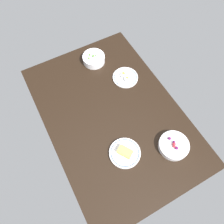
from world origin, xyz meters
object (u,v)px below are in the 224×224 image
(bowl_peas, at_px, (94,59))
(plate_eggs, at_px, (125,77))
(bowl_berries, at_px, (174,145))
(plate_cheese, at_px, (125,153))

(bowl_peas, distance_m, plate_eggs, 0.27)
(bowl_berries, relative_size, bowl_peas, 1.11)
(bowl_peas, bearing_deg, plate_eggs, 27.60)
(plate_eggs, xyz_separation_m, plate_cheese, (0.46, -0.27, 0.00))
(bowl_berries, relative_size, plate_eggs, 1.01)
(plate_cheese, bearing_deg, bowl_peas, 168.03)
(bowl_berries, bearing_deg, bowl_peas, -171.49)
(bowl_peas, xyz_separation_m, plate_eggs, (0.23, 0.12, -0.02))
(plate_eggs, relative_size, plate_cheese, 0.96)
(plate_eggs, bearing_deg, plate_cheese, -30.45)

